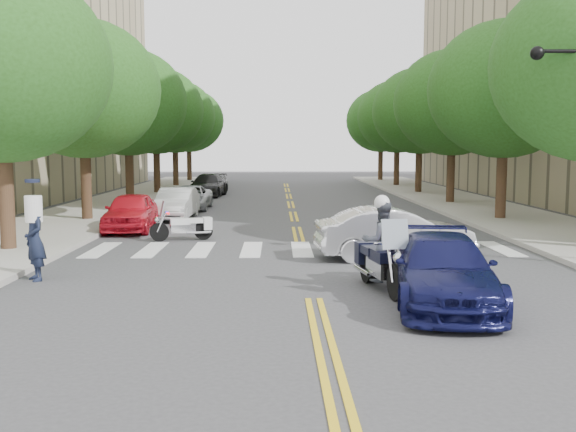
{
  "coord_description": "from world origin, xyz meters",
  "views": [
    {
      "loc": [
        -0.77,
        -13.11,
        3.16
      ],
      "look_at": [
        -0.46,
        4.15,
        1.3
      ],
      "focal_mm": 40.0,
      "sensor_mm": 36.0,
      "label": 1
    }
  ],
  "objects_px": {
    "motorcycle_police": "(380,248)",
    "motorcycle_parked": "(187,226)",
    "sedan_blue": "(442,271)",
    "officer_standing": "(35,240)",
    "convertible": "(394,233)"
  },
  "relations": [
    {
      "from": "motorcycle_police",
      "to": "motorcycle_parked",
      "type": "height_order",
      "value": "motorcycle_police"
    },
    {
      "from": "motorcycle_parked",
      "to": "sedan_blue",
      "type": "distance_m",
      "value": 11.07
    },
    {
      "from": "sedan_blue",
      "to": "motorcycle_parked",
      "type": "bearing_deg",
      "value": 132.19
    },
    {
      "from": "officer_standing",
      "to": "convertible",
      "type": "bearing_deg",
      "value": 69.69
    },
    {
      "from": "sedan_blue",
      "to": "convertible",
      "type": "bearing_deg",
      "value": 96.91
    },
    {
      "from": "motorcycle_police",
      "to": "motorcycle_parked",
      "type": "distance_m",
      "value": 9.38
    },
    {
      "from": "motorcycle_police",
      "to": "convertible",
      "type": "xyz_separation_m",
      "value": [
        1.05,
        4.03,
        -0.21
      ]
    },
    {
      "from": "motorcycle_parked",
      "to": "sedan_blue",
      "type": "bearing_deg",
      "value": -160.84
    },
    {
      "from": "officer_standing",
      "to": "sedan_blue",
      "type": "xyz_separation_m",
      "value": [
        9.06,
        -2.5,
        -0.28
      ]
    },
    {
      "from": "motorcycle_police",
      "to": "convertible",
      "type": "relative_size",
      "value": 0.59
    },
    {
      "from": "convertible",
      "to": "sedan_blue",
      "type": "xyz_separation_m",
      "value": [
        -0.01,
        -5.37,
        -0.04
      ]
    },
    {
      "from": "motorcycle_police",
      "to": "sedan_blue",
      "type": "relative_size",
      "value": 0.54
    },
    {
      "from": "motorcycle_parked",
      "to": "sedan_blue",
      "type": "xyz_separation_m",
      "value": [
        6.38,
        -9.04,
        0.22
      ]
    },
    {
      "from": "motorcycle_police",
      "to": "officer_standing",
      "type": "relative_size",
      "value": 1.33
    },
    {
      "from": "motorcycle_police",
      "to": "motorcycle_parked",
      "type": "relative_size",
      "value": 1.25
    }
  ]
}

